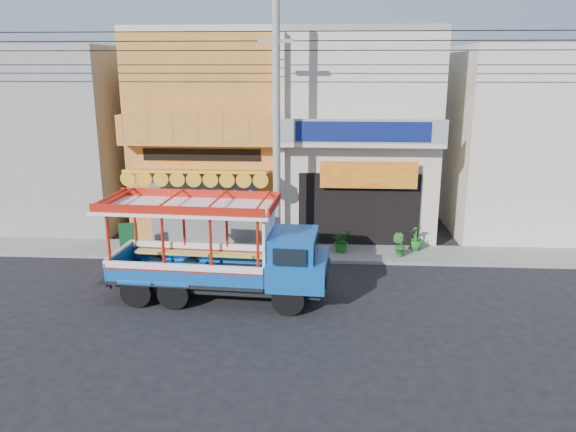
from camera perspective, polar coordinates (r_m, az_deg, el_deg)
The scene contains 13 objects.
ground at distance 17.30m, azimuth 1.31°, elevation -8.17°, with size 90.00×90.00×0.00m, color black.
sidewalk at distance 21.01m, azimuth 1.78°, elevation -3.73°, with size 30.00×2.00×0.12m, color slate.
shophouse_left at distance 24.45m, azimuth -7.33°, elevation 8.54°, with size 6.00×7.50×8.24m.
shophouse_right at distance 24.04m, azimuth 7.01°, elevation 8.44°, with size 6.00×6.75×8.24m.
party_pilaster at distance 20.99m, azimuth -0.80°, elevation 7.32°, with size 0.35×0.30×8.00m, color beige.
filler_building_left at distance 26.75m, azimuth -22.31°, elevation 7.44°, with size 6.00×6.00×7.60m, color gray.
filler_building_right at distance 25.49m, azimuth 23.02°, elevation 7.04°, with size 6.00×6.00×7.60m, color beige.
utility_pole at distance 19.33m, azimuth -0.74°, elevation 9.74°, with size 28.00×0.26×9.00m.
songthaew_truck at distance 16.66m, azimuth -5.64°, elevation -3.65°, with size 6.79×2.58×3.11m.
green_sign at distance 21.79m, azimuth -15.87°, elevation -2.24°, with size 0.67×0.49×1.05m.
potted_plant_a at distance 20.87m, azimuth 5.44°, elevation -2.50°, with size 0.78×0.67×0.86m, color #1D6621.
potted_plant_b at distance 20.71m, azimuth 11.23°, elevation -2.90°, with size 0.46×0.37×0.85m, color #1D6621.
potted_plant_c at distance 21.55m, azimuth 12.89°, elevation -2.16°, with size 0.52×0.52×0.93m, color #1D6621.
Camera 1 is at (0.64, -15.89, 6.80)m, focal length 35.00 mm.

